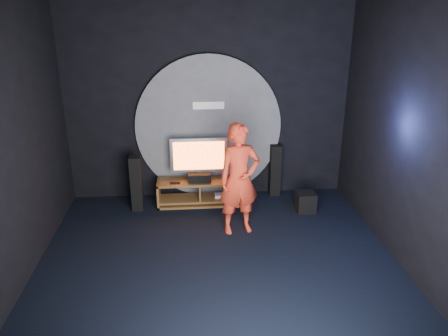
# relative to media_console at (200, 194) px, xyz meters

# --- Properties ---
(floor) EXTENTS (5.00, 5.00, 0.00)m
(floor) POSITION_rel_media_console_xyz_m (0.19, -2.05, -0.19)
(floor) COLOR black
(floor) RESTS_ON ground
(back_wall) EXTENTS (5.00, 0.04, 3.50)m
(back_wall) POSITION_rel_media_console_xyz_m (0.19, 0.45, 1.56)
(back_wall) COLOR black
(back_wall) RESTS_ON ground
(front_wall) EXTENTS (5.00, 0.04, 3.50)m
(front_wall) POSITION_rel_media_console_xyz_m (0.19, -4.55, 1.56)
(front_wall) COLOR black
(front_wall) RESTS_ON ground
(left_wall) EXTENTS (0.04, 5.00, 3.50)m
(left_wall) POSITION_rel_media_console_xyz_m (-2.31, -2.05, 1.56)
(left_wall) COLOR black
(left_wall) RESTS_ON ground
(right_wall) EXTENTS (0.04, 5.00, 3.50)m
(right_wall) POSITION_rel_media_console_xyz_m (2.69, -2.05, 1.56)
(right_wall) COLOR black
(right_wall) RESTS_ON ground
(wall_disc_panel) EXTENTS (2.60, 0.11, 2.60)m
(wall_disc_panel) POSITION_rel_media_console_xyz_m (0.19, 0.39, 1.11)
(wall_disc_panel) COLOR #515156
(wall_disc_panel) RESTS_ON ground
(media_console) EXTENTS (1.50, 0.45, 0.45)m
(media_console) POSITION_rel_media_console_xyz_m (0.00, 0.00, 0.00)
(media_console) COLOR brown
(media_console) RESTS_ON ground
(tv) EXTENTS (1.00, 0.22, 0.76)m
(tv) POSITION_rel_media_console_xyz_m (-0.01, 0.07, 0.67)
(tv) COLOR #A1A1A7
(tv) RESTS_ON media_console
(center_speaker) EXTENTS (0.40, 0.15, 0.15)m
(center_speaker) POSITION_rel_media_console_xyz_m (-0.01, -0.08, 0.33)
(center_speaker) COLOR black
(center_speaker) RESTS_ON media_console
(remote) EXTENTS (0.18, 0.05, 0.02)m
(remote) POSITION_rel_media_console_xyz_m (-0.43, -0.12, 0.27)
(remote) COLOR black
(remote) RESTS_ON media_console
(tower_speaker_left) EXTENTS (0.19, 0.22, 0.97)m
(tower_speaker_left) POSITION_rel_media_console_xyz_m (-1.09, -0.14, 0.29)
(tower_speaker_left) COLOR black
(tower_speaker_left) RESTS_ON ground
(tower_speaker_right) EXTENTS (0.19, 0.22, 0.97)m
(tower_speaker_right) POSITION_rel_media_console_xyz_m (1.40, 0.30, 0.29)
(tower_speaker_right) COLOR black
(tower_speaker_right) RESTS_ON ground
(subwoofer) EXTENTS (0.32, 0.32, 0.35)m
(subwoofer) POSITION_rel_media_console_xyz_m (1.81, -0.46, -0.02)
(subwoofer) COLOR black
(subwoofer) RESTS_ON ground
(player) EXTENTS (0.71, 0.54, 1.75)m
(player) POSITION_rel_media_console_xyz_m (0.58, -1.05, 0.68)
(player) COLOR red
(player) RESTS_ON ground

